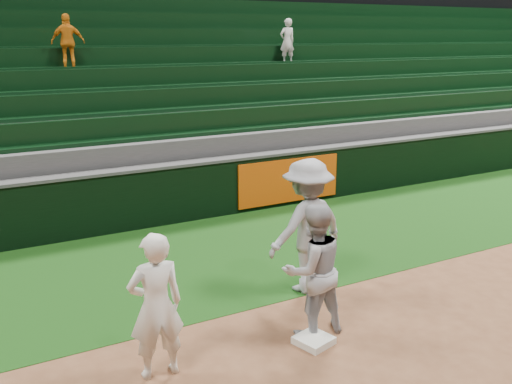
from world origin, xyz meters
TOP-DOWN VIEW (x-y plane):
  - ground at (0.00, 0.00)m, footprint 70.00×70.00m
  - foul_grass at (0.00, 3.00)m, footprint 36.00×4.20m
  - first_base at (0.07, -0.30)m, footprint 0.51×0.51m
  - first_baseman at (-1.89, -0.00)m, footprint 0.65×0.45m
  - baserunner at (0.21, -0.04)m, footprint 0.89×0.72m
  - base_coach at (0.87, 1.10)m, footprint 1.41×0.93m
  - field_wall at (0.03, 5.20)m, footprint 36.00×0.45m
  - stadium_seating at (-0.01, 8.97)m, footprint 36.00×5.95m

SIDE VIEW (x-z plane):
  - ground at x=0.00m, z-range 0.00..0.00m
  - foul_grass at x=0.00m, z-range 0.00..0.01m
  - first_base at x=0.07m, z-range 0.00..0.09m
  - field_wall at x=0.03m, z-range 0.01..1.26m
  - first_baseman at x=-1.89m, z-range 0.00..1.74m
  - baserunner at x=0.21m, z-range 0.00..1.77m
  - base_coach at x=0.87m, z-range 0.01..2.06m
  - stadium_seating at x=-0.01m, z-range -0.73..4.12m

